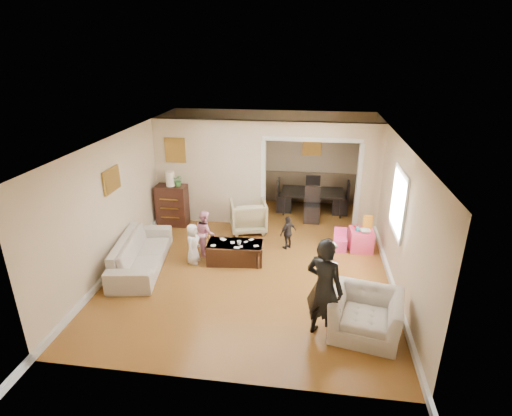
# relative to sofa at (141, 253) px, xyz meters

# --- Properties ---
(floor) EXTENTS (7.00, 7.00, 0.00)m
(floor) POSITION_rel_sofa_xyz_m (2.22, 0.73, -0.32)
(floor) COLOR olive
(floor) RESTS_ON ground
(partition_left) EXTENTS (2.75, 0.18, 2.60)m
(partition_left) POSITION_rel_sofa_xyz_m (0.85, 2.53, 0.98)
(partition_left) COLOR beige
(partition_left) RESTS_ON ground
(partition_right) EXTENTS (0.55, 0.18, 2.60)m
(partition_right) POSITION_rel_sofa_xyz_m (4.70, 2.53, 0.98)
(partition_right) COLOR beige
(partition_right) RESTS_ON ground
(partition_header) EXTENTS (2.22, 0.18, 0.35)m
(partition_header) POSITION_rel_sofa_xyz_m (3.32, 2.53, 2.11)
(partition_header) COLOR beige
(partition_header) RESTS_ON partition_right
(window_pane) EXTENTS (0.03, 0.95, 1.10)m
(window_pane) POSITION_rel_sofa_xyz_m (4.95, 0.33, 1.23)
(window_pane) COLOR white
(window_pane) RESTS_ON ground
(framed_art_partition) EXTENTS (0.45, 0.03, 0.55)m
(framed_art_partition) POSITION_rel_sofa_xyz_m (0.02, 2.43, 1.53)
(framed_art_partition) COLOR brown
(framed_art_partition) RESTS_ON partition_left
(framed_art_sofa_wall) EXTENTS (0.03, 0.55, 0.40)m
(framed_art_sofa_wall) POSITION_rel_sofa_xyz_m (-0.49, 0.13, 1.48)
(framed_art_sofa_wall) COLOR brown
(framed_art_alcove) EXTENTS (0.45, 0.03, 0.55)m
(framed_art_alcove) POSITION_rel_sofa_xyz_m (3.32, 4.17, 1.38)
(framed_art_alcove) COLOR brown
(sofa) EXTENTS (1.17, 2.28, 0.64)m
(sofa) POSITION_rel_sofa_xyz_m (0.00, 0.00, 0.00)
(sofa) COLOR beige
(sofa) RESTS_ON ground
(armchair_back) EXTENTS (1.03, 1.05, 0.78)m
(armchair_back) POSITION_rel_sofa_xyz_m (1.87, 2.03, 0.07)
(armchair_back) COLOR tan
(armchair_back) RESTS_ON ground
(armchair_front) EXTENTS (1.23, 1.12, 0.69)m
(armchair_front) POSITION_rel_sofa_xyz_m (4.27, -1.49, 0.03)
(armchair_front) COLOR beige
(armchair_front) RESTS_ON ground
(dresser) EXTENTS (0.75, 0.42, 1.03)m
(dresser) POSITION_rel_sofa_xyz_m (-0.06, 2.14, 0.20)
(dresser) COLOR black
(dresser) RESTS_ON ground
(table_lamp) EXTENTS (0.22, 0.22, 0.36)m
(table_lamp) POSITION_rel_sofa_xyz_m (-0.06, 2.14, 0.89)
(table_lamp) COLOR #FEECCF
(table_lamp) RESTS_ON dresser
(potted_plant) EXTENTS (0.26, 0.23, 0.29)m
(potted_plant) POSITION_rel_sofa_xyz_m (0.14, 2.14, 0.86)
(potted_plant) COLOR #397C37
(potted_plant) RESTS_ON dresser
(coffee_table) EXTENTS (1.19, 0.68, 0.43)m
(coffee_table) POSITION_rel_sofa_xyz_m (1.84, 0.48, -0.11)
(coffee_table) COLOR #371B11
(coffee_table) RESTS_ON ground
(coffee_cup) EXTENTS (0.10, 0.10, 0.09)m
(coffee_cup) POSITION_rel_sofa_xyz_m (1.94, 0.43, 0.15)
(coffee_cup) COLOR silver
(coffee_cup) RESTS_ON coffee_table
(play_table) EXTENTS (0.53, 0.53, 0.48)m
(play_table) POSITION_rel_sofa_xyz_m (4.49, 1.39, -0.08)
(play_table) COLOR #F94174
(play_table) RESTS_ON ground
(cereal_box) EXTENTS (0.20, 0.08, 0.30)m
(cereal_box) POSITION_rel_sofa_xyz_m (4.61, 1.49, 0.31)
(cereal_box) COLOR yellow
(cereal_box) RESTS_ON play_table
(cyan_cup) EXTENTS (0.08, 0.08, 0.08)m
(cyan_cup) POSITION_rel_sofa_xyz_m (4.39, 1.34, 0.20)
(cyan_cup) COLOR #24ACB5
(cyan_cup) RESTS_ON play_table
(toy_block) EXTENTS (0.10, 0.09, 0.05)m
(toy_block) POSITION_rel_sofa_xyz_m (4.37, 1.51, 0.18)
(toy_block) COLOR red
(toy_block) RESTS_ON play_table
(play_bowl) EXTENTS (0.25, 0.25, 0.06)m
(play_bowl) POSITION_rel_sofa_xyz_m (4.54, 1.27, 0.19)
(play_bowl) COLOR silver
(play_bowl) RESTS_ON play_table
(dining_table) EXTENTS (1.66, 0.93, 0.58)m
(dining_table) POSITION_rel_sofa_xyz_m (3.40, 3.45, -0.03)
(dining_table) COLOR black
(dining_table) RESTS_ON ground
(adult_person) EXTENTS (0.73, 0.65, 1.67)m
(adult_person) POSITION_rel_sofa_xyz_m (3.61, -1.61, 0.52)
(adult_person) COLOR black
(adult_person) RESTS_ON ground
(child_kneel_a) EXTENTS (0.30, 0.44, 0.86)m
(child_kneel_a) POSITION_rel_sofa_xyz_m (0.99, 0.33, 0.11)
(child_kneel_a) COLOR white
(child_kneel_a) RESTS_ON ground
(child_kneel_b) EXTENTS (0.54, 0.59, 0.98)m
(child_kneel_b) POSITION_rel_sofa_xyz_m (1.14, 0.78, 0.17)
(child_kneel_b) COLOR pink
(child_kneel_b) RESTS_ON ground
(child_toddler) EXTENTS (0.45, 0.45, 0.77)m
(child_toddler) POSITION_rel_sofa_xyz_m (2.89, 1.23, 0.07)
(child_toddler) COLOR black
(child_toddler) RESTS_ON ground
(craft_papers) EXTENTS (0.99, 0.51, 0.00)m
(craft_papers) POSITION_rel_sofa_xyz_m (1.86, 0.47, 0.11)
(craft_papers) COLOR white
(craft_papers) RESTS_ON coffee_table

